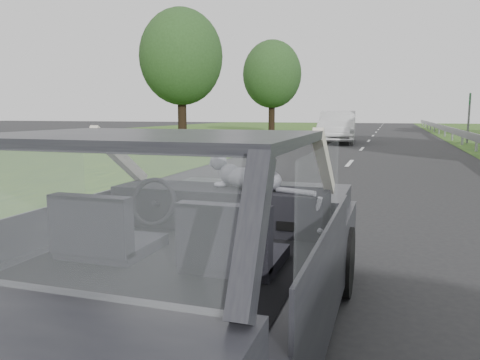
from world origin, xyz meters
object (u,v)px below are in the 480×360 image
Objects in this scene: subject_car at (186,246)px; other_car at (338,127)px; cat at (251,177)px; highway_sign at (469,118)px.

subject_car is 0.80× the size of other_car.
other_car is (-1.72, 21.25, -0.27)m from cat.
subject_car is at bearing -92.82° from highway_sign.
subject_car is 0.75m from cat.
highway_sign reaches higher than cat.
other_car is 1.98× the size of highway_sign.
highway_sign is at bearing 11.36° from other_car.
other_car is at bearing -156.08° from highway_sign.
subject_car is at bearing -98.17° from cat.
other_car reaches higher than cat.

